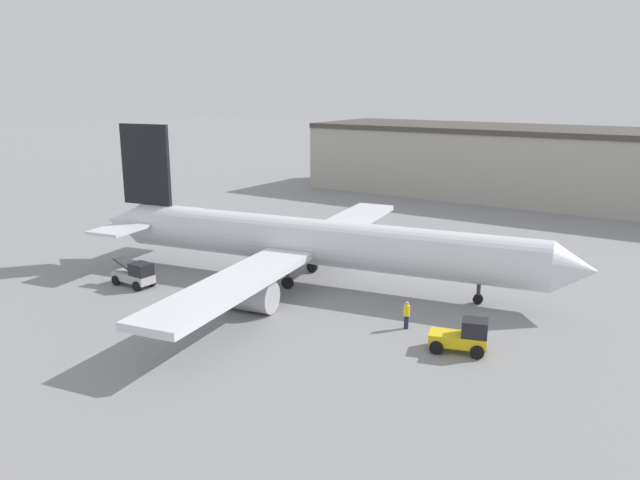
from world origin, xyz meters
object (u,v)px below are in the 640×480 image
(ground_crew_worker, at_px, (407,314))
(baggage_tug, at_px, (463,337))
(airplane, at_px, (307,242))
(belt_loader_truck, at_px, (135,274))

(ground_crew_worker, relative_size, baggage_tug, 0.52)
(airplane, height_order, ground_crew_worker, airplane)
(airplane, bearing_deg, ground_crew_worker, -33.48)
(baggage_tug, bearing_deg, airplane, 140.72)
(ground_crew_worker, xyz_separation_m, baggage_tug, (4.33, -1.47, -0.02))
(airplane, xyz_separation_m, ground_crew_worker, (10.94, -4.75, -2.23))
(belt_loader_truck, bearing_deg, ground_crew_worker, 12.04)
(ground_crew_worker, bearing_deg, airplane, 123.00)
(airplane, bearing_deg, belt_loader_truck, -150.59)
(baggage_tug, xyz_separation_m, belt_loader_truck, (-25.56, -2.24, 0.01))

